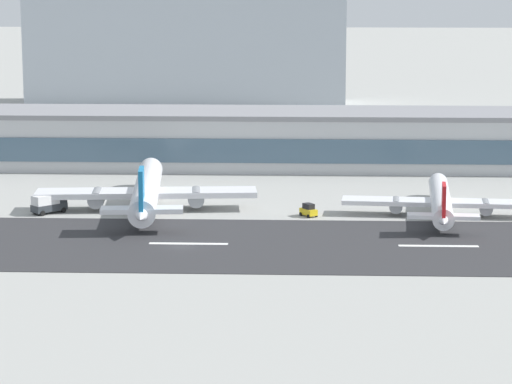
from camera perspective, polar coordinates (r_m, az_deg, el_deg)
ground_plane at (r=181.42m, az=-3.58°, el=-2.57°), size 1400.00×1400.00×0.00m
runway_strip at (r=182.65m, az=-3.54°, el=-2.47°), size 800.00×36.19×0.08m
runway_centreline_dash_4 at (r=182.54m, az=-3.21°, el=-2.46°), size 12.00×1.20×0.01m
runway_centreline_dash_5 at (r=182.80m, az=8.65°, el=-2.54°), size 12.00×1.20×0.01m
terminal_building at (r=253.24m, az=2.19°, el=2.54°), size 187.34×22.03×11.86m
distant_hotel_block at (r=374.25m, az=-3.27°, el=6.74°), size 97.06×26.01×33.14m
airliner_blue_tail_gate_0 at (r=207.48m, az=-5.22°, el=0.00°), size 38.47×49.79×10.40m
airliner_red_tail_gate_1 at (r=204.15m, az=8.75°, el=-0.46°), size 33.50×38.92×8.12m
service_baggage_tug_0 at (r=202.65m, az=2.51°, el=-0.87°), size 3.16×3.54×2.20m
service_box_truck_2 at (r=207.89m, az=-9.78°, el=-0.52°), size 5.92×5.96×3.25m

